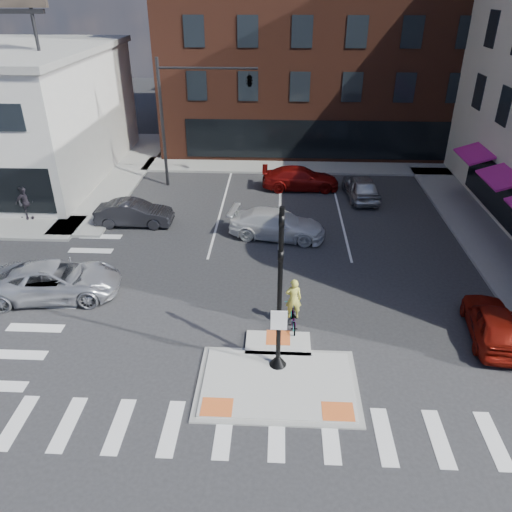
# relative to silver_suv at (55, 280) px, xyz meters

# --- Properties ---
(ground) EXTENTS (120.00, 120.00, 0.00)m
(ground) POSITION_rel_silver_suv_xyz_m (9.50, -4.52, -0.76)
(ground) COLOR #28282B
(ground) RESTS_ON ground
(refuge_island) EXTENTS (5.40, 4.65, 0.13)m
(refuge_island) POSITION_rel_silver_suv_xyz_m (9.50, -4.78, -0.71)
(refuge_island) COLOR gray
(refuge_island) RESTS_ON ground
(sidewalk_nw) EXTENTS (23.50, 20.50, 0.15)m
(sidewalk_nw) POSITION_rel_silver_suv_xyz_m (-7.26, 10.76, -0.68)
(sidewalk_nw) COLOR gray
(sidewalk_nw) RESTS_ON ground
(sidewalk_e) EXTENTS (3.00, 24.00, 0.15)m
(sidewalk_e) POSITION_rel_silver_suv_xyz_m (20.30, 5.48, -0.68)
(sidewalk_e) COLOR gray
(sidewalk_e) RESTS_ON ground
(sidewalk_n) EXTENTS (26.00, 3.00, 0.15)m
(sidewalk_n) POSITION_rel_silver_suv_xyz_m (12.50, 17.48, -0.68)
(sidewalk_n) COLOR gray
(sidewalk_n) RESTS_ON ground
(building_n) EXTENTS (24.40, 18.40, 15.50)m
(building_n) POSITION_rel_silver_suv_xyz_m (12.50, 27.47, 7.04)
(building_n) COLOR #4D2418
(building_n) RESTS_ON ground
(building_far_left) EXTENTS (10.00, 12.00, 10.00)m
(building_far_left) POSITION_rel_silver_suv_xyz_m (5.50, 47.48, 4.24)
(building_far_left) COLOR slate
(building_far_left) RESTS_ON ground
(building_far_right) EXTENTS (12.00, 12.00, 12.00)m
(building_far_right) POSITION_rel_silver_suv_xyz_m (18.50, 49.48, 5.24)
(building_far_right) COLOR brown
(building_far_right) RESTS_ON ground
(signal_pole) EXTENTS (0.60, 0.60, 5.98)m
(signal_pole) POSITION_rel_silver_suv_xyz_m (9.50, -4.13, 1.60)
(signal_pole) COLOR black
(signal_pole) RESTS_ON refuge_island
(mast_arm_signal) EXTENTS (6.10, 2.24, 8.00)m
(mast_arm_signal) POSITION_rel_silver_suv_xyz_m (6.03, 13.48, 5.45)
(mast_arm_signal) COLOR black
(mast_arm_signal) RESTS_ON ground
(silver_suv) EXTENTS (5.71, 3.16, 1.51)m
(silver_suv) POSITION_rel_silver_suv_xyz_m (0.00, 0.00, 0.00)
(silver_suv) COLOR silver
(silver_suv) RESTS_ON ground
(red_sedan) EXTENTS (2.13, 4.24, 1.39)m
(red_sedan) POSITION_rel_silver_suv_xyz_m (17.51, -2.08, -0.06)
(red_sedan) COLOR maroon
(red_sedan) RESTS_ON ground
(white_pickup) EXTENTS (5.30, 2.84, 1.46)m
(white_pickup) POSITION_rel_silver_suv_xyz_m (9.35, 6.12, -0.03)
(white_pickup) COLOR silver
(white_pickup) RESTS_ON ground
(bg_car_dark) EXTENTS (4.21, 1.48, 1.38)m
(bg_car_dark) POSITION_rel_silver_suv_xyz_m (1.45, 7.24, -0.07)
(bg_car_dark) COLOR #242429
(bg_car_dark) RESTS_ON ground
(bg_car_silver) EXTENTS (2.11, 4.44, 1.47)m
(bg_car_silver) POSITION_rel_silver_suv_xyz_m (14.50, 11.83, -0.02)
(bg_car_silver) COLOR #B2B5B9
(bg_car_silver) RESTS_ON ground
(bg_car_red) EXTENTS (4.98, 2.10, 1.44)m
(bg_car_red) POSITION_rel_silver_suv_xyz_m (10.78, 13.21, -0.04)
(bg_car_red) COLOR maroon
(bg_car_red) RESTS_ON ground
(cyclist) EXTENTS (0.70, 1.72, 2.14)m
(cyclist) POSITION_rel_silver_suv_xyz_m (10.05, -1.72, -0.04)
(cyclist) COLOR #3F3F44
(cyclist) RESTS_ON ground
(pedestrian_a) EXTENTS (1.01, 0.83, 1.94)m
(pedestrian_a) POSITION_rel_silver_suv_xyz_m (-4.66, 7.48, 0.36)
(pedestrian_a) COLOR black
(pedestrian_a) RESTS_ON sidewalk_nw
(pedestrian_b) EXTENTS (1.20, 0.87, 1.90)m
(pedestrian_b) POSITION_rel_silver_suv_xyz_m (-4.64, 7.48, 0.34)
(pedestrian_b) COLOR #39313D
(pedestrian_b) RESTS_ON sidewalk_nw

